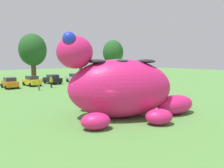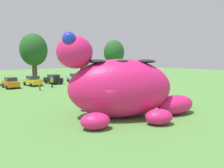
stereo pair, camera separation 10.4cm
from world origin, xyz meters
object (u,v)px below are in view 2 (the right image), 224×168
car_black (53,79)px  spectator_by_cars (40,85)px  spectator_wandering (52,82)px  car_silver (76,78)px  giant_inflatable_creature (121,87)px  car_orange (11,83)px  spectator_mid_field (76,80)px  spectator_near_inflatable (97,90)px  spectator_far_side (91,91)px  car_yellow (33,81)px

car_black → spectator_by_cars: size_ratio=2.47×
spectator_wandering → car_silver: bearing=30.6°
giant_inflatable_creature → car_black: (5.90, 24.09, -1.52)m
car_orange → car_silver: 12.02m
car_orange → spectator_mid_field: (10.11, -3.07, -0.01)m
spectator_near_inflatable → spectator_mid_field: bearing=69.2°
car_orange → car_silver: bearing=0.6°
car_orange → spectator_by_cars: (2.40, -5.57, -0.01)m
giant_inflatable_creature → spectator_by_cars: giant_inflatable_creature is taller
car_orange → spectator_near_inflatable: bearing=-70.7°
spectator_far_side → spectator_near_inflatable: bearing=-8.9°
giant_inflatable_creature → spectator_by_cars: bearing=87.8°
car_black → spectator_wandering: size_ratio=2.47×
spectator_by_cars → spectator_far_side: (2.25, -9.76, 0.00)m
spectator_near_inflatable → spectator_by_cars: 10.33m
spectator_by_cars → spectator_near_inflatable: bearing=-73.1°
giant_inflatable_creature → car_black: size_ratio=3.00×
car_black → spectator_mid_field: car_black is taller
giant_inflatable_creature → spectator_wandering: (3.35, 19.31, -1.53)m
spectator_mid_field → spectator_wandering: (-5.04, -0.92, 0.00)m
car_yellow → spectator_by_cars: (-1.25, -6.02, -0.01)m
spectator_by_cars → spectator_wandering: size_ratio=1.00×
spectator_mid_field → spectator_far_side: size_ratio=1.00×
car_black → spectator_wandering: bearing=-118.0°
car_silver → spectator_far_side: (-7.37, -15.45, -0.01)m
car_orange → car_yellow: size_ratio=0.99×
car_orange → car_silver: (12.02, 0.12, 0.00)m
giant_inflatable_creature → car_orange: bearing=94.2°
car_orange → car_black: (7.61, 0.79, 0.00)m
spectator_mid_field → car_black: bearing=122.9°
car_orange → spectator_near_inflatable: 16.37m
spectator_near_inflatable → giant_inflatable_creature: bearing=-115.2°
spectator_mid_field → spectator_by_cars: (-7.71, -2.50, 0.00)m
spectator_by_cars → spectator_far_side: bearing=-77.0°
car_yellow → spectator_wandering: size_ratio=2.46×
car_yellow → car_silver: (8.36, -0.33, 0.00)m
car_orange → car_yellow: 3.68m
car_silver → spectator_wandering: 8.07m
spectator_far_side → spectator_wandering: bearing=87.9°
car_black → spectator_far_side: 16.39m
car_black → car_yellow: bearing=-175.1°
spectator_by_cars → spectator_wandering: same height
spectator_mid_field → spectator_far_side: 13.42m
spectator_near_inflatable → spectator_by_cars: size_ratio=1.00×
spectator_near_inflatable → spectator_mid_field: size_ratio=1.00×
car_black → spectator_wandering: (-2.55, -4.78, -0.01)m
car_yellow → spectator_mid_field: car_yellow is taller
car_yellow → spectator_wandering: (1.42, -4.44, -0.01)m
car_silver → spectator_by_cars: size_ratio=2.46×
car_yellow → car_silver: size_ratio=1.00×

